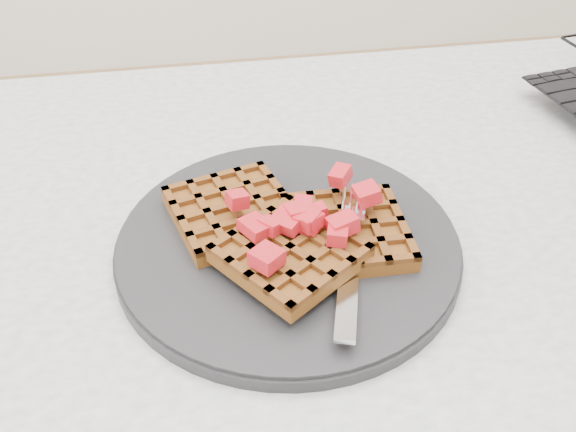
{
  "coord_description": "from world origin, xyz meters",
  "views": [
    {
      "loc": [
        -0.18,
        -0.41,
        1.14
      ],
      "look_at": [
        -0.1,
        0.01,
        0.79
      ],
      "focal_mm": 40.0,
      "sensor_mm": 36.0,
      "label": 1
    }
  ],
  "objects": [
    {
      "name": "fork",
      "position": [
        -0.06,
        -0.03,
        0.77
      ],
      "size": [
        0.07,
        0.18,
        0.02
      ],
      "primitive_type": null,
      "rotation": [
        0.0,
        0.0,
        -0.29
      ],
      "color": "silver",
      "rests_on": "plate"
    },
    {
      "name": "plate",
      "position": [
        -0.1,
        0.01,
        0.76
      ],
      "size": [
        0.31,
        0.31,
        0.02
      ],
      "primitive_type": "cylinder",
      "color": "black",
      "rests_on": "table"
    },
    {
      "name": "strawberry_pile",
      "position": [
        -0.1,
        0.01,
        0.8
      ],
      "size": [
        0.15,
        0.15,
        0.02
      ],
      "primitive_type": null,
      "color": "#A60915",
      "rests_on": "waffles"
    },
    {
      "name": "waffles",
      "position": [
        -0.1,
        0.01,
        0.78
      ],
      "size": [
        0.21,
        0.21,
        0.03
      ],
      "color": "brown",
      "rests_on": "plate"
    },
    {
      "name": "table",
      "position": [
        0.0,
        0.0,
        0.64
      ],
      "size": [
        1.2,
        0.8,
        0.75
      ],
      "color": "silver",
      "rests_on": "ground"
    }
  ]
}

